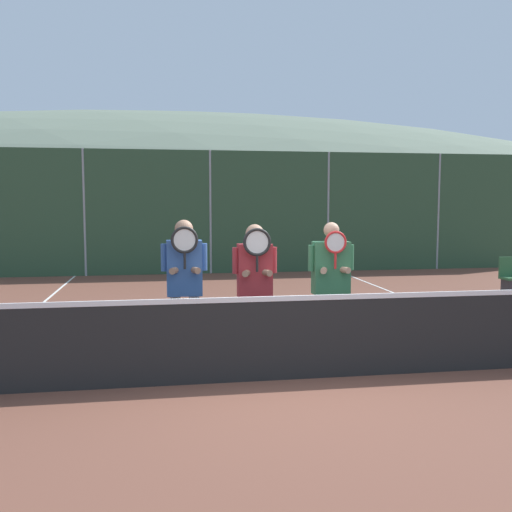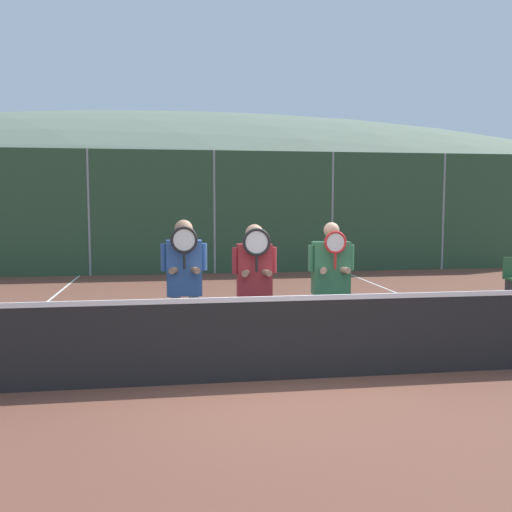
{
  "view_description": "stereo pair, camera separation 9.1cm",
  "coord_description": "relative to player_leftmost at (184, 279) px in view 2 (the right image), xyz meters",
  "views": [
    {
      "loc": [
        -1.3,
        -6.04,
        1.96
      ],
      "look_at": [
        -0.15,
        0.99,
        1.29
      ],
      "focal_mm": 40.0,
      "sensor_mm": 36.0,
      "label": 1
    },
    {
      "loc": [
        -1.21,
        -6.05,
        1.96
      ],
      "look_at": [
        -0.15,
        0.99,
        1.29
      ],
      "focal_mm": 40.0,
      "sensor_mm": 36.0,
      "label": 2
    }
  ],
  "objects": [
    {
      "name": "tennis_net",
      "position": [
        1.05,
        -0.81,
        -0.56
      ],
      "size": [
        9.81,
        0.09,
        1.04
      ],
      "color": "gray",
      "rests_on": "ground_plane"
    },
    {
      "name": "car_far_left",
      "position": [
        -5.45,
        12.46,
        -0.15
      ],
      "size": [
        4.49,
        2.06,
        1.76
      ],
      "color": "navy",
      "rests_on": "ground_plane"
    },
    {
      "name": "player_center_right",
      "position": [
        1.81,
        -0.07,
        -0.04
      ],
      "size": [
        0.58,
        0.34,
        1.72
      ],
      "color": "#232838",
      "rests_on": "ground_plane"
    },
    {
      "name": "fence_back",
      "position": [
        1.05,
        8.87,
        0.65
      ],
      "size": [
        20.2,
        0.06,
        3.39
      ],
      "color": "gray",
      "rests_on": "ground_plane"
    },
    {
      "name": "ground_plane",
      "position": [
        1.05,
        -0.81,
        -1.05
      ],
      "size": [
        120.0,
        120.0,
        0.0
      ],
      "primitive_type": "plane",
      "color": "brown"
    },
    {
      "name": "car_center",
      "position": [
        5.62,
        12.36,
        -0.12
      ],
      "size": [
        4.51,
        2.03,
        1.83
      ],
      "color": "#B2B7BC",
      "rests_on": "ground_plane"
    },
    {
      "name": "court_line_right_sideline",
      "position": [
        4.69,
        2.19,
        -1.04
      ],
      "size": [
        0.05,
        16.0,
        0.01
      ],
      "primitive_type": "cube",
      "color": "white",
      "rests_on": "ground_plane"
    },
    {
      "name": "player_leftmost",
      "position": [
        0.0,
        0.0,
        0.0
      ],
      "size": [
        0.56,
        0.34,
        1.76
      ],
      "color": "white",
      "rests_on": "ground_plane"
    },
    {
      "name": "court_line_left_sideline",
      "position": [
        -2.59,
        2.19,
        -1.04
      ],
      "size": [
        0.05,
        16.0,
        0.01
      ],
      "primitive_type": "cube",
      "color": "white",
      "rests_on": "ground_plane"
    },
    {
      "name": "car_right_of_center",
      "position": [
        10.89,
        12.63,
        -0.1
      ],
      "size": [
        4.27,
        1.97,
        1.87
      ],
      "color": "#B2B7BC",
      "rests_on": "ground_plane"
    },
    {
      "name": "hill_distant",
      "position": [
        1.05,
        48.02,
        -1.05
      ],
      "size": [
        99.12,
        55.07,
        19.27
      ],
      "color": "slate",
      "rests_on": "ground_plane"
    },
    {
      "name": "clubhouse_building",
      "position": [
        0.25,
        17.19,
        0.86
      ],
      "size": [
        18.77,
        5.5,
        3.78
      ],
      "color": "beige",
      "rests_on": "ground_plane"
    },
    {
      "name": "player_center_left",
      "position": [
        0.84,
        -0.1,
        -0.03
      ],
      "size": [
        0.55,
        0.34,
        1.7
      ],
      "color": "black",
      "rests_on": "ground_plane"
    },
    {
      "name": "car_left_of_center",
      "position": [
        0.08,
        12.46,
        -0.11
      ],
      "size": [
        4.8,
        1.97,
        1.85
      ],
      "color": "black",
      "rests_on": "ground_plane"
    }
  ]
}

